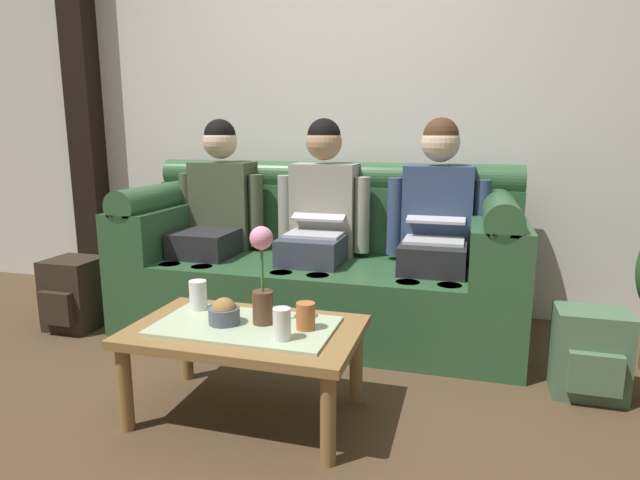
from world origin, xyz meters
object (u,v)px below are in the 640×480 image
Objects in this scene: backpack_right at (590,354)px; person_middle at (319,217)px; couch at (320,265)px; snack_bowl at (224,313)px; cup_near_right at (306,316)px; person_right at (436,222)px; person_left at (216,213)px; coffee_table at (245,338)px; backpack_left at (75,294)px; flower_vase at (262,276)px; cup_far_center at (282,324)px; cup_near_left at (198,295)px.

person_middle is at bearing 159.54° from backpack_right.
couch is 5.81× the size of backpack_right.
cup_near_right is at bearing 4.99° from snack_bowl.
person_left is at bearing 179.96° from person_right.
backpack_left is at bearing 154.85° from coffee_table.
person_right is (1.32, -0.00, -0.00)m from person_left.
backpack_right is at bearing -20.46° from person_middle.
person_right is 3.10× the size of flower_vase.
person_left is 3.15× the size of backpack_right.
flower_vase is (0.07, 0.03, 0.25)m from coffee_table.
snack_bowl is (-0.08, -0.01, 0.10)m from coffee_table.
cup_near_right is 1.76m from backpack_left.
backpack_right is (1.46, 0.58, -0.24)m from snack_bowl.
couch is 18.82× the size of cup_far_center.
coffee_table is at bearing -90.00° from person_middle.
snack_bowl is at bearing 161.08° from cup_far_center.
cup_far_center is (0.46, -0.23, -0.00)m from cup_near_left.
backpack_right is at bearing -1.70° from backpack_left.
backpack_left is at bearing 156.92° from flower_vase.
person_left is at bearing 165.85° from backpack_right.
person_middle is 1.34× the size of coffee_table.
person_middle is 1.02m from cup_near_left.
flower_vase is 1.02× the size of backpack_right.
cup_far_center is 1.76m from backpack_left.
cup_near_left reaches higher than cup_far_center.
cup_far_center is (0.20, -1.19, 0.08)m from couch.
cup_near_right is at bearing -111.32° from person_right.
snack_bowl and cup_near_right have the same top height.
flower_vase is 0.22m from snack_bowl.
backpack_left reaches higher than backpack_right.
snack_bowl is (-0.75, -1.09, -0.22)m from person_right.
cup_far_center reaches higher than backpack_left.
person_right reaches higher than backpack_left.
person_right is 11.57× the size of cup_near_right.
couch reaches higher than snack_bowl.
flower_vase is (0.07, -1.05, 0.22)m from couch.
backpack_right is at bearing 22.17° from flower_vase.
cup_near_left is 0.52m from cup_far_center.
person_middle is 9.70× the size of cup_near_left.
cup_far_center is (0.13, -0.14, -0.14)m from flower_vase.
person_middle is at bearing 179.98° from person_right.
backpack_left is 2.76m from backpack_right.
cup_near_left reaches higher than coffee_table.
snack_bowl is 0.30× the size of backpack_left.
backpack_right is at bearing 22.37° from coffee_table.
person_middle is 0.66m from person_right.
person_left is 1.25m from snack_bowl.
person_right is at bearing 11.92° from backpack_left.
person_right is 2.94× the size of backpack_left.
backpack_right is at bearing 15.21° from cup_near_left.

